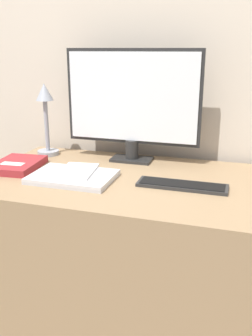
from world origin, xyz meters
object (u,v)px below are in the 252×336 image
object	(u,v)px
monitor	(132,102)
keyboard	(182,185)
ereader	(77,171)
notebook	(17,165)
laptop	(73,177)
desk_lamp	(46,112)

from	to	relation	value
monitor	keyboard	world-z (taller)	monitor
ereader	notebook	bearing A→B (deg)	173.55
monitor	ereader	xyz separation A→B (m)	(-0.14, -0.29, -0.24)
keyboard	laptop	size ratio (longest dim) A/B	1.04
keyboard	laptop	xyz separation A→B (m)	(-0.42, -0.04, 0.00)
laptop	ereader	size ratio (longest dim) A/B	1.51
laptop	notebook	bearing A→B (deg)	167.98
keyboard	notebook	distance (m)	0.70
monitor	ereader	distance (m)	0.40
monitor	ereader	bearing A→B (deg)	-115.94
desk_lamp	notebook	world-z (taller)	desk_lamp
notebook	desk_lamp	bearing A→B (deg)	84.96
keyboard	ereader	world-z (taller)	ereader
ereader	keyboard	bearing A→B (deg)	2.02
keyboard	laptop	bearing A→B (deg)	-174.25
ereader	desk_lamp	size ratio (longest dim) A/B	0.63
monitor	desk_lamp	xyz separation A→B (m)	(-0.41, -0.02, -0.06)
monitor	laptop	distance (m)	0.43
keyboard	desk_lamp	world-z (taller)	desk_lamp
notebook	ereader	bearing A→B (deg)	-6.45
laptop	ereader	xyz separation A→B (m)	(0.01, 0.03, 0.02)
keyboard	ereader	xyz separation A→B (m)	(-0.41, -0.01, 0.02)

